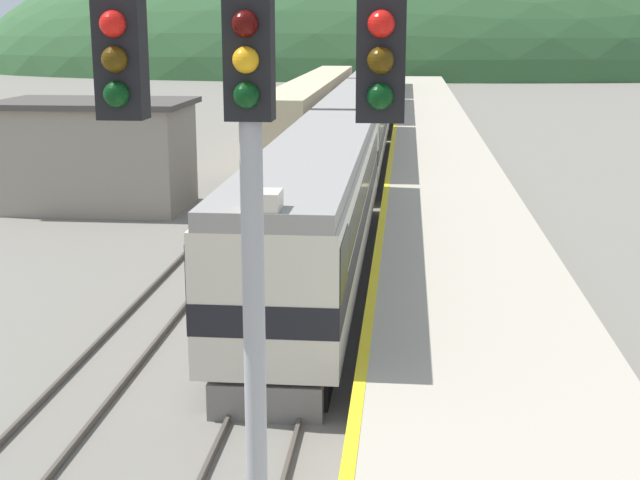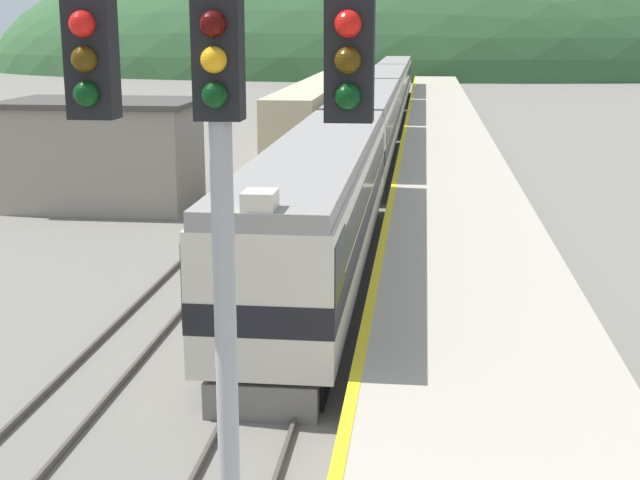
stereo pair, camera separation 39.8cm
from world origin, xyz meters
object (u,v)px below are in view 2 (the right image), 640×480
Objects in this scene: express_train_lead_car at (319,207)px; carriage_fourth at (395,78)px; carriage_second at (367,126)px; carriage_third at (385,95)px; signal_mast_main at (222,208)px; siding_train at (327,104)px.

express_train_lead_car is 70.05m from carriage_fourth.
carriage_second is 1.00× the size of carriage_third.
express_train_lead_car is at bearing -90.00° from carriage_second.
signal_mast_main is (1.39, -65.82, 3.88)m from carriage_third.
carriage_third is 1.00× the size of carriage_fourth.
express_train_lead_car is at bearing -84.16° from siding_train.
signal_mast_main is (1.39, -89.30, 3.88)m from carriage_fourth.
siding_train is at bearing 103.51° from carriage_second.
carriage_third reaches higher than siding_train.
carriage_second is at bearing -76.49° from siding_train.
express_train_lead_car reaches higher than carriage_third.
express_train_lead_car reaches higher than carriage_fourth.
carriage_third is 23.48m from carriage_fourth.
carriage_third is 65.95m from signal_mast_main.
carriage_second is 0.55× the size of siding_train.
siding_train is (-4.11, -29.85, -0.28)m from carriage_fourth.
express_train_lead_car is 19.69m from signal_mast_main.
carriage_third is 2.51× the size of signal_mast_main.
express_train_lead_car is at bearing -90.00° from carriage_third.
carriage_fourth is 89.39m from signal_mast_main.
carriage_second is 17.59m from siding_train.
signal_mast_main is at bearing -85.87° from express_train_lead_car.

